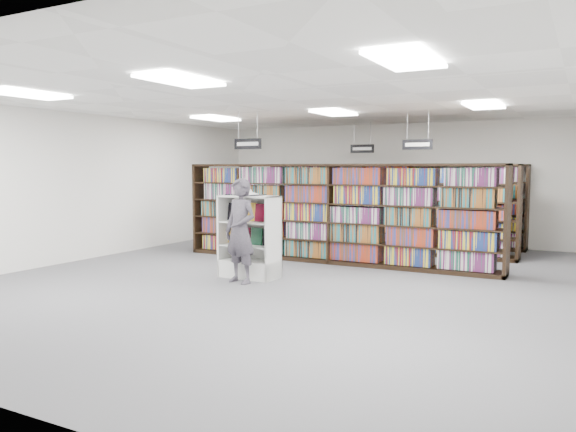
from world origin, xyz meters
The scene contains 19 objects.
floor centered at (0.00, 0.00, 0.00)m, with size 12.00×12.00×0.00m, color #4A4A4E.
ceiling centered at (0.00, 0.00, 3.20)m, with size 10.00×12.00×0.10m, color white.
wall_back centered at (0.00, 6.00, 1.60)m, with size 10.00×0.10×3.20m, color white.
wall_left centered at (-5.00, 0.00, 1.60)m, with size 0.10×12.00×3.20m, color white.
bookshelf_row_near centered at (0.00, 2.00, 1.05)m, with size 7.00×0.60×2.10m.
bookshelf_row_mid centered at (0.00, 4.00, 1.05)m, with size 7.00×0.60×2.10m.
bookshelf_row_far centered at (0.00, 5.70, 1.05)m, with size 7.00×0.60×2.10m.
aisle_sign_left centered at (-1.50, 1.00, 2.53)m, with size 0.65×0.02×0.80m.
aisle_sign_right centered at (1.50, 3.00, 2.53)m, with size 0.65×0.02×0.80m.
aisle_sign_center centered at (-0.50, 5.00, 2.53)m, with size 0.65×0.02×0.80m.
troffer_front_left centered at (-3.00, -3.00, 3.16)m, with size 0.60×1.20×0.04m, color white.
troffer_front_center centered at (0.00, -3.00, 3.16)m, with size 0.60×1.20×0.04m, color white.
troffer_front_right centered at (3.00, -3.00, 3.16)m, with size 0.60×1.20×0.04m, color white.
troffer_back_left centered at (-3.00, 2.00, 3.16)m, with size 0.60×1.20×0.04m, color white.
troffer_back_center centered at (0.00, 2.00, 3.16)m, with size 0.60×1.20×0.04m, color white.
troffer_back_right centered at (3.00, 2.00, 3.16)m, with size 0.60×1.20×0.04m, color white.
endcap_display centered at (-0.71, -0.19, 0.50)m, with size 1.10×0.57×1.51m.
open_book centered at (-0.83, -0.16, 1.54)m, with size 0.67×0.40×0.13m.
shopper centered at (-0.59, -0.70, 0.92)m, with size 0.67×0.44×1.84m, color #504A54.
Camera 1 is at (4.75, -8.90, 2.03)m, focal length 35.00 mm.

